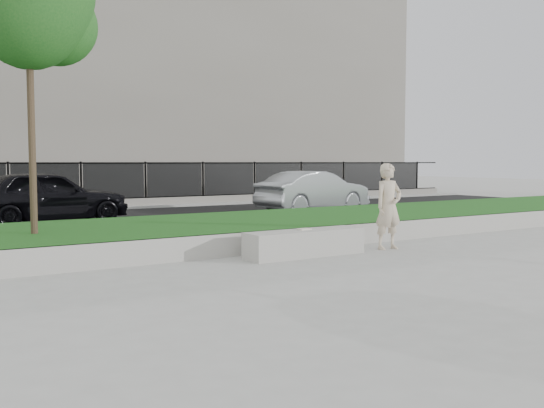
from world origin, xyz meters
TOP-DOWN VIEW (x-y plane):
  - ground at (0.00, 0.00)m, footprint 90.00×90.00m
  - grass_bank at (0.00, 3.00)m, footprint 34.00×4.00m
  - grass_kerb at (0.00, 1.04)m, footprint 34.00×0.08m
  - street at (0.00, 8.50)m, footprint 34.00×7.00m
  - far_pavement at (0.00, 13.00)m, footprint 34.00×3.00m
  - iron_fence at (0.00, 12.00)m, footprint 32.00×0.30m
  - building_facade at (0.00, 20.00)m, footprint 34.00×10.00m
  - stone_bench at (-0.02, 0.40)m, footprint 2.19×0.55m
  - man at (1.77, 0.25)m, footprint 0.60×0.41m
  - book at (-0.01, 0.44)m, footprint 0.21×0.16m
  - car_dark at (-2.53, 8.19)m, footprint 4.17×1.95m
  - car_silver at (5.44, 7.46)m, footprint 4.02×1.83m

SIDE VIEW (x-z plane):
  - ground at x=0.00m, z-range 0.00..0.00m
  - street at x=0.00m, z-range 0.00..0.04m
  - far_pavement at x=0.00m, z-range 0.00..0.12m
  - grass_bank at x=0.00m, z-range 0.00..0.40m
  - grass_kerb at x=0.00m, z-range 0.00..0.40m
  - stone_bench at x=-0.02m, z-range 0.00..0.45m
  - book at x=-0.01m, z-range 0.45..0.47m
  - iron_fence at x=0.00m, z-range -0.21..1.29m
  - car_silver at x=5.44m, z-range 0.04..1.32m
  - car_dark at x=-2.53m, z-range 0.04..1.42m
  - man at x=1.77m, z-range 0.00..1.58m
  - building_facade at x=0.00m, z-range 0.00..10.00m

